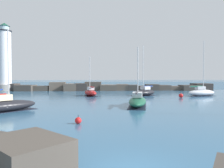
{
  "coord_description": "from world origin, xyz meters",
  "views": [
    {
      "loc": [
        -1.25,
        -8.14,
        3.74
      ],
      "look_at": [
        0.57,
        26.78,
        2.66
      ],
      "focal_mm": 35.0,
      "sensor_mm": 36.0,
      "label": 1
    }
  ],
  "objects": [
    {
      "name": "sailboat_moored_4",
      "position": [
        18.81,
        34.26,
        0.76
      ],
      "size": [
        6.18,
        3.19,
        10.89
      ],
      "color": "white",
      "rests_on": "ground"
    },
    {
      "name": "sailboat_moored_2",
      "position": [
        3.56,
        20.03,
        0.68
      ],
      "size": [
        3.85,
        8.47,
        7.79
      ],
      "color": "#195138",
      "rests_on": "ground"
    },
    {
      "name": "sailboat_moored_1",
      "position": [
        7.65,
        35.67,
        0.72
      ],
      "size": [
        5.86,
        5.21,
        10.17
      ],
      "color": "black",
      "rests_on": "ground"
    },
    {
      "name": "mooring_buoy_orange_near",
      "position": [
        -3.06,
        9.39,
        0.27
      ],
      "size": [
        0.53,
        0.53,
        0.73
      ],
      "color": "red",
      "rests_on": "ground"
    },
    {
      "name": "sailboat_moored_0",
      "position": [
        -11.75,
        15.9,
        0.71
      ],
      "size": [
        6.45,
        6.8,
        9.03
      ],
      "color": "black",
      "rests_on": "ground"
    },
    {
      "name": "open_sea_beyond",
      "position": [
        0.0,
        113.7,
        0.0
      ],
      "size": [
        400.0,
        116.0,
        0.01
      ],
      "color": "#235175",
      "rests_on": "ground"
    },
    {
      "name": "sailboat_moored_3",
      "position": [
        -3.3,
        35.63,
        0.69
      ],
      "size": [
        3.52,
        5.92,
        7.94
      ],
      "color": "maroon",
      "rests_on": "ground"
    },
    {
      "name": "lighthouse",
      "position": [
        -27.29,
        52.81,
        8.27
      ],
      "size": [
        4.36,
        4.36,
        18.48
      ],
      "color": "gray",
      "rests_on": "ground"
    },
    {
      "name": "mooring_buoy_far_side",
      "position": [
        13.36,
        30.76,
        0.39
      ],
      "size": [
        0.79,
        0.79,
        0.99
      ],
      "color": "red",
      "rests_on": "ground"
    },
    {
      "name": "breakwater_jetty",
      "position": [
        0.32,
        53.84,
        0.91
      ],
      "size": [
        59.81,
        6.94,
        2.42
      ],
      "color": "#383330",
      "rests_on": "ground"
    },
    {
      "name": "foreground_rocks",
      "position": [
        -3.81,
        -0.14,
        0.62
      ],
      "size": [
        13.48,
        9.38,
        1.34
      ],
      "color": "#423D38",
      "rests_on": "ground"
    }
  ]
}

